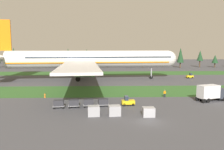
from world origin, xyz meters
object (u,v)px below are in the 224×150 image
Objects in this scene: airliner at (84,59)px; uld_container_2 at (115,110)px; uld_container_0 at (114,111)px; baggage_tug at (128,101)px; cargo_dolly_second at (89,102)px; uld_container_1 at (94,111)px; cargo_dolly_lead at (103,102)px; catering_truck at (212,92)px; pushback_tractor at (190,76)px; taxiway_marker_1 at (45,94)px; cargo_dolly_fourth at (59,103)px; taxiway_marker_0 at (45,96)px; cargo_dolly_third at (74,103)px; uld_container_3 at (149,112)px; ground_crew_marshaller at (165,93)px.

airliner reaches higher than uld_container_2.
uld_container_0 is at bearing 107.77° from uld_container_2.
cargo_dolly_second is at bearing -90.00° from baggage_tug.
cargo_dolly_lead is at bearing 75.82° from uld_container_1.
catering_truck is at bearing 24.75° from uld_container_2.
uld_container_0 is at bearing -83.86° from catering_truck.
pushback_tractor is 56.96m from taxiway_marker_1.
cargo_dolly_fourth reaches higher than taxiway_marker_0.
uld_container_1 is (4.17, -5.63, -0.05)m from cargo_dolly_third.
taxiway_marker_0 is (-15.80, 14.51, -0.50)m from uld_container_0.
catering_truck reaches higher than uld_container_3.
cargo_dolly_lead is 53.52m from pushback_tractor.
uld_container_3 reaches higher than cargo_dolly_third.
catering_truck is at bearing -13.90° from ground_crew_marshaller.
uld_container_2 is (-31.48, -47.92, 0.06)m from pushback_tractor.
ground_crew_marshaller reaches higher than cargo_dolly_second.
uld_container_1 reaches higher than uld_container_0.
cargo_dolly_fourth is 4.25× the size of taxiway_marker_0.
uld_container_0 is at bearing 48.58° from cargo_dolly_third.
uld_container_0 reaches higher than taxiway_marker_1.
taxiway_marker_0 is at bearing 119.88° from pushback_tractor.
ground_crew_marshaller is at bearing 48.51° from uld_container_2.
baggage_tug is 22.24m from taxiway_marker_1.
cargo_dolly_second is at bearing 1.52° from airliner.
catering_truck is 4.21× the size of ground_crew_marshaller.
uld_container_1 is at bearing 46.44° from cargo_dolly_fourth.
catering_truck is at bearing 92.30° from cargo_dolly_second.
pushback_tractor is (33.50, 41.74, -0.10)m from cargo_dolly_lead.
uld_container_2 reaches higher than uld_container_1.
cargo_dolly_lead and cargo_dolly_fourth have the same top height.
pushback_tractor is (9.67, 37.87, -1.14)m from catering_truck.
airliner is at bearing 136.02° from ground_crew_marshaller.
baggage_tug and pushback_tractor have the same top height.
baggage_tug is at bearing -132.40° from ground_crew_marshaller.
baggage_tug is 1.16× the size of cargo_dolly_fourth.
uld_container_1 reaches higher than taxiway_marker_0.
cargo_dolly_lead is 8.70m from cargo_dolly_fourth.
cargo_dolly_third is 1.18× the size of uld_container_1.
pushback_tractor reaches higher than uld_container_1.
pushback_tractor is (39.26, 42.41, -0.10)m from cargo_dolly_third.
uld_container_3 is at bearing -104.51° from ground_crew_marshaller.
cargo_dolly_second is 4.25× the size of taxiway_marker_0.
cargo_dolly_lead is at bearing -31.50° from taxiway_marker_0.
catering_truck is 13.83× the size of taxiway_marker_1.
cargo_dolly_third is 29.95m from catering_truck.
cargo_dolly_third is 1.18× the size of uld_container_0.
cargo_dolly_third is at bearing -90.00° from baggage_tug.
ground_crew_marshaller is (-9.30, 4.09, -1.01)m from catering_truck.
uld_container_0 is 0.18m from uld_container_2.
taxiway_marker_1 is at bearing -134.12° from cargo_dolly_lead.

